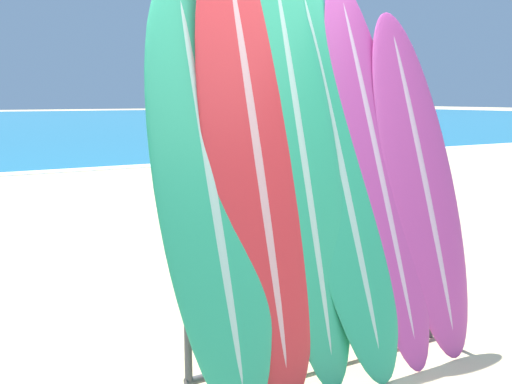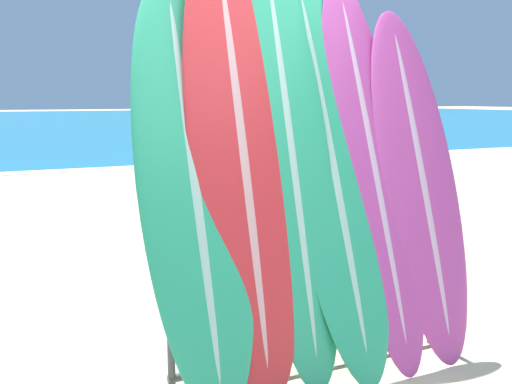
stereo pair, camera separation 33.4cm
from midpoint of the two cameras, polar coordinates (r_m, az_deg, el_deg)
surfboard_rack at (r=3.50m, az=8.50°, el=-9.07°), size 1.78×0.04×0.91m
surfboard_slot_0 at (r=3.06m, az=-2.94°, el=0.65°), size 0.59×0.86×2.25m
surfboard_slot_1 at (r=3.17m, az=1.62°, el=2.93°), size 0.59×0.79×2.47m
surfboard_slot_2 at (r=3.32m, az=6.12°, el=3.20°), size 0.52×0.78×2.47m
surfboard_slot_3 at (r=3.50m, az=9.87°, el=2.50°), size 0.58×0.96×2.36m
surfboard_slot_4 at (r=3.66m, az=13.54°, el=2.49°), size 0.50×0.91×2.34m
surfboard_slot_5 at (r=3.84m, az=17.69°, el=1.03°), size 0.57×0.79×2.13m
person_near_water at (r=7.08m, az=8.61°, el=4.14°), size 0.31×0.29×1.80m
person_far_left at (r=5.36m, az=-3.51°, el=2.68°), size 0.24×0.30×1.80m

